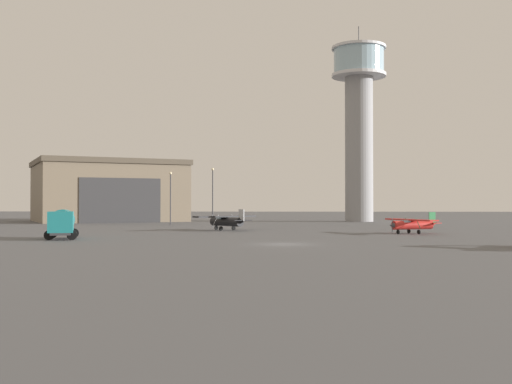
{
  "coord_description": "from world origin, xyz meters",
  "views": [
    {
      "loc": [
        0.07,
        -55.23,
        3.69
      ],
      "look_at": [
        -4.03,
        34.52,
        5.23
      ],
      "focal_mm": 43.62,
      "sensor_mm": 36.0,
      "label": 1
    }
  ],
  "objects_px": {
    "control_tower": "(359,113)",
    "truck_fuel_tanker_teal": "(62,222)",
    "airplane_red": "(413,224)",
    "light_post_west": "(170,193)",
    "light_post_east": "(213,191)",
    "airplane_black": "(227,220)"
  },
  "relations": [
    {
      "from": "truck_fuel_tanker_teal",
      "to": "light_post_west",
      "type": "distance_m",
      "value": 40.99
    },
    {
      "from": "truck_fuel_tanker_teal",
      "to": "light_post_east",
      "type": "height_order",
      "value": "light_post_east"
    },
    {
      "from": "airplane_black",
      "to": "light_post_east",
      "type": "xyz_separation_m",
      "value": [
        -4.38,
        21.46,
        4.29
      ]
    },
    {
      "from": "airplane_black",
      "to": "truck_fuel_tanker_teal",
      "type": "relative_size",
      "value": 1.31
    },
    {
      "from": "airplane_black",
      "to": "light_post_east",
      "type": "distance_m",
      "value": 22.32
    },
    {
      "from": "light_post_west",
      "to": "light_post_east",
      "type": "height_order",
      "value": "light_post_east"
    },
    {
      "from": "airplane_red",
      "to": "airplane_black",
      "type": "bearing_deg",
      "value": -44.66
    },
    {
      "from": "control_tower",
      "to": "airplane_red",
      "type": "distance_m",
      "value": 51.7
    },
    {
      "from": "control_tower",
      "to": "airplane_black",
      "type": "bearing_deg",
      "value": -119.18
    },
    {
      "from": "light_post_east",
      "to": "airplane_red",
      "type": "bearing_deg",
      "value": -47.09
    },
    {
      "from": "control_tower",
      "to": "truck_fuel_tanker_teal",
      "type": "bearing_deg",
      "value": -121.69
    },
    {
      "from": "light_post_east",
      "to": "control_tower",
      "type": "bearing_deg",
      "value": 34.58
    },
    {
      "from": "airplane_red",
      "to": "control_tower",
      "type": "bearing_deg",
      "value": -114.93
    },
    {
      "from": "airplane_black",
      "to": "airplane_red",
      "type": "height_order",
      "value": "airplane_black"
    },
    {
      "from": "control_tower",
      "to": "truck_fuel_tanker_teal",
      "type": "xyz_separation_m",
      "value": [
        -37.1,
        -60.1,
        -19.5
      ]
    },
    {
      "from": "airplane_red",
      "to": "light_post_east",
      "type": "xyz_separation_m",
      "value": [
        -27.25,
        29.32,
        4.42
      ]
    },
    {
      "from": "truck_fuel_tanker_teal",
      "to": "light_post_east",
      "type": "distance_m",
      "value": 43.22
    },
    {
      "from": "airplane_red",
      "to": "truck_fuel_tanker_teal",
      "type": "xyz_separation_m",
      "value": [
        -37.73,
        -12.43,
        0.51
      ]
    },
    {
      "from": "airplane_black",
      "to": "truck_fuel_tanker_teal",
      "type": "bearing_deg",
      "value": 101.47
    },
    {
      "from": "truck_fuel_tanker_teal",
      "to": "light_post_west",
      "type": "bearing_deg",
      "value": 158.97
    },
    {
      "from": "airplane_red",
      "to": "truck_fuel_tanker_teal",
      "type": "bearing_deg",
      "value": -7.47
    },
    {
      "from": "light_post_west",
      "to": "light_post_east",
      "type": "xyz_separation_m",
      "value": [
        6.94,
        1.07,
        0.37
      ]
    }
  ]
}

